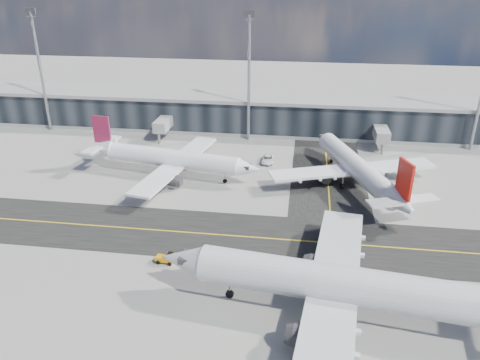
{
  "coord_description": "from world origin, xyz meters",
  "views": [
    {
      "loc": [
        12.69,
        -56.29,
        37.08
      ],
      "look_at": [
        2.84,
        13.53,
        5.0
      ],
      "focal_mm": 35.0,
      "sensor_mm": 36.0,
      "label": 1
    }
  ],
  "objects_px": {
    "baggage_tug": "(167,258)",
    "service_van": "(268,159)",
    "airliner_af": "(170,159)",
    "airliner_redtail": "(357,168)",
    "airliner_near": "(350,287)"
  },
  "relations": [
    {
      "from": "baggage_tug",
      "to": "service_van",
      "type": "relative_size",
      "value": 0.54
    },
    {
      "from": "airliner_af",
      "to": "service_van",
      "type": "relative_size",
      "value": 7.24
    },
    {
      "from": "airliner_redtail",
      "to": "baggage_tug",
      "type": "bearing_deg",
      "value": -153.84
    },
    {
      "from": "airliner_redtail",
      "to": "airliner_near",
      "type": "height_order",
      "value": "airliner_near"
    },
    {
      "from": "service_van",
      "to": "baggage_tug",
      "type": "bearing_deg",
      "value": -105.64
    },
    {
      "from": "airliner_redtail",
      "to": "service_van",
      "type": "bearing_deg",
      "value": 131.19
    },
    {
      "from": "baggage_tug",
      "to": "service_van",
      "type": "height_order",
      "value": "baggage_tug"
    },
    {
      "from": "service_van",
      "to": "airliner_af",
      "type": "bearing_deg",
      "value": -153.19
    },
    {
      "from": "airliner_redtail",
      "to": "airliner_near",
      "type": "relative_size",
      "value": 0.81
    },
    {
      "from": "airliner_near",
      "to": "service_van",
      "type": "height_order",
      "value": "airliner_near"
    },
    {
      "from": "airliner_af",
      "to": "service_van",
      "type": "distance_m",
      "value": 20.62
    },
    {
      "from": "airliner_redtail",
      "to": "airliner_near",
      "type": "bearing_deg",
      "value": -116.28
    },
    {
      "from": "airliner_redtail",
      "to": "airliner_near",
      "type": "distance_m",
      "value": 36.94
    },
    {
      "from": "airliner_near",
      "to": "service_van",
      "type": "relative_size",
      "value": 9.07
    },
    {
      "from": "airliner_af",
      "to": "baggage_tug",
      "type": "relative_size",
      "value": 13.49
    }
  ]
}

